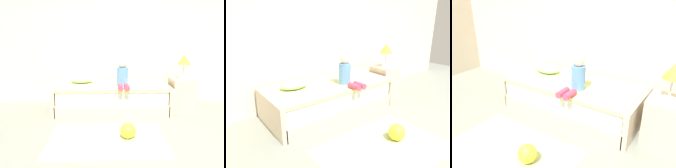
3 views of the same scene
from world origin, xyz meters
TOP-DOWN VIEW (x-y plane):
  - wall_rear at (0.00, 2.60)m, footprint 7.20×0.10m
  - bed at (-0.51, 2.00)m, footprint 2.11×1.00m
  - nightstand at (0.84, 1.96)m, footprint 0.44×0.44m
  - table_lamp at (0.84, 1.96)m, footprint 0.24×0.24m
  - child_figure at (-0.32, 1.77)m, footprint 0.20×0.51m
  - pillow at (-1.09, 2.10)m, footprint 0.44×0.30m
  - toy_ball at (-0.31, 0.74)m, footprint 0.22×0.22m
  - area_rug at (-0.60, 0.70)m, footprint 1.60×1.10m

SIDE VIEW (x-z plane):
  - area_rug at x=-0.60m, z-range 0.00..0.01m
  - toy_ball at x=-0.31m, z-range 0.00..0.22m
  - bed at x=-0.51m, z-range 0.00..0.50m
  - nightstand at x=0.84m, z-range 0.00..0.60m
  - pillow at x=-1.09m, z-range 0.50..0.63m
  - child_figure at x=-0.32m, z-range 0.45..0.96m
  - table_lamp at x=0.84m, z-range 0.71..1.16m
  - wall_rear at x=0.00m, z-range 0.00..2.90m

